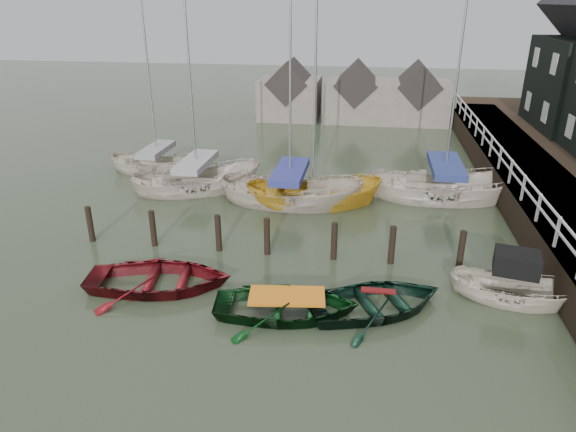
% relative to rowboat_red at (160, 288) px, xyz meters
% --- Properties ---
extents(ground, '(120.00, 120.00, 0.00)m').
position_rel_rowboat_red_xyz_m(ground, '(4.12, -0.13, 0.00)').
color(ground, '#2B3522').
rests_on(ground, ground).
extents(pier, '(3.04, 32.00, 2.70)m').
position_rel_rowboat_red_xyz_m(pier, '(13.60, 9.87, 0.71)').
color(pier, black).
rests_on(pier, ground).
extents(mooring_pilings, '(13.72, 0.22, 1.80)m').
position_rel_rowboat_red_xyz_m(mooring_pilings, '(3.01, 2.87, 0.50)').
color(mooring_pilings, black).
rests_on(mooring_pilings, ground).
extents(far_sheds, '(14.00, 4.08, 4.39)m').
position_rel_rowboat_red_xyz_m(far_sheds, '(4.95, 25.87, 1.86)').
color(far_sheds, '#665B51').
rests_on(far_sheds, ground).
extents(rowboat_red, '(5.02, 3.94, 0.95)m').
position_rel_rowboat_red_xyz_m(rowboat_red, '(0.00, 0.00, 0.00)').
color(rowboat_red, '#5D0D12').
rests_on(rowboat_red, ground).
extents(rowboat_green, '(4.56, 3.52, 0.87)m').
position_rel_rowboat_red_xyz_m(rowboat_green, '(4.25, -0.84, 0.00)').
color(rowboat_green, black).
rests_on(rowboat_green, ground).
extents(rowboat_dkgreen, '(5.11, 4.57, 0.87)m').
position_rel_rowboat_red_xyz_m(rowboat_dkgreen, '(6.85, -0.21, 0.00)').
color(rowboat_dkgreen, black).
rests_on(rowboat_dkgreen, ground).
extents(motorboat, '(4.00, 2.16, 2.27)m').
position_rel_rowboat_red_xyz_m(motorboat, '(10.92, 0.99, 0.12)').
color(motorboat, beige).
rests_on(motorboat, ground).
extents(sailboat_a, '(6.55, 4.65, 11.18)m').
position_rel_rowboat_red_xyz_m(sailboat_a, '(-1.69, 8.90, 0.06)').
color(sailboat_a, beige).
rests_on(sailboat_a, ground).
extents(sailboat_b, '(6.67, 2.83, 12.17)m').
position_rel_rowboat_red_xyz_m(sailboat_b, '(2.96, 7.92, 0.06)').
color(sailboat_b, beige).
rests_on(sailboat_b, ground).
extents(sailboat_c, '(6.38, 3.28, 10.37)m').
position_rel_rowboat_red_xyz_m(sailboat_c, '(3.98, 7.99, 0.01)').
color(sailboat_c, gold).
rests_on(sailboat_c, ground).
extents(sailboat_d, '(7.00, 2.83, 13.07)m').
position_rel_rowboat_red_xyz_m(sailboat_d, '(9.82, 9.65, 0.06)').
color(sailboat_d, beige).
rests_on(sailboat_d, ground).
extents(sailboat_e, '(5.47, 2.43, 10.35)m').
position_rel_rowboat_red_xyz_m(sailboat_e, '(-4.67, 11.26, 0.07)').
color(sailboat_e, beige).
rests_on(sailboat_e, ground).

